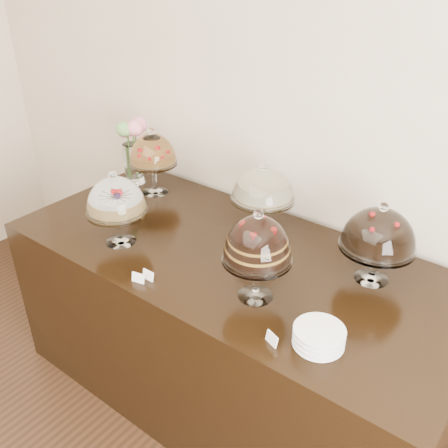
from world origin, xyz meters
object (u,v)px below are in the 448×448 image
Objects in this scene: flower_vase at (132,145)px; plate_stack at (319,337)px; cake_stand_choco_layer at (258,243)px; cake_stand_dark_choco at (379,232)px; cake_stand_sugar_sponge at (116,199)px; display_counter at (230,326)px; cake_stand_fruit_tart at (153,152)px; cake_stand_cheesecake at (263,188)px.

plate_stack is (1.57, -0.59, -0.20)m from flower_vase.
cake_stand_dark_choco is (0.33, 0.41, -0.02)m from cake_stand_choco_layer.
cake_stand_dark_choco is at bearing 22.50° from cake_stand_sugar_sponge.
cake_stand_choco_layer is 1.09× the size of cake_stand_dark_choco.
flower_vase is at bearing 163.06° from display_counter.
plate_stack is (0.01, -0.51, -0.20)m from cake_stand_dark_choco.
display_counter is 1.20m from flower_vase.
cake_stand_sugar_sponge is at bearing -157.50° from cake_stand_dark_choco.
display_counter is 5.62× the size of cake_stand_fruit_tart.
cake_stand_choco_layer reaches higher than cake_stand_dark_choco.
flower_vase is (-0.20, 0.03, -0.01)m from cake_stand_fruit_tart.
plate_stack is at bearing -20.47° from flower_vase.
display_counter is 5.91× the size of cake_stand_dark_choco.
display_counter is at bearing 154.47° from plate_stack.
cake_stand_dark_choco is at bearing 91.50° from plate_stack.
cake_stand_fruit_tart is at bearing -179.15° from cake_stand_cheesecake.
plate_stack is at bearing -88.50° from cake_stand_dark_choco.
cake_stand_sugar_sponge is at bearing -133.46° from cake_stand_cheesecake.
cake_stand_sugar_sponge is 0.71m from cake_stand_cheesecake.
cake_stand_dark_choco reaches higher than cake_stand_cheesecake.
cake_stand_dark_choco is 0.92× the size of flower_vase.
cake_stand_sugar_sponge is 0.56m from cake_stand_fruit_tart.
plate_stack is at bearing -22.10° from cake_stand_fruit_tart.
cake_stand_dark_choco is 1.56m from flower_vase.
display_counter is at bearing -89.14° from cake_stand_cheesecake.
cake_stand_cheesecake is 2.01× the size of plate_stack.
cake_stand_sugar_sponge is at bearing -63.16° from cake_stand_fruit_tart.
display_counter is 0.94m from cake_stand_dark_choco.
cake_stand_choco_layer reaches higher than flower_vase.
cake_stand_cheesecake is (-0.28, 0.47, -0.02)m from cake_stand_choco_layer.
cake_stand_dark_choco is 2.03× the size of plate_stack.
cake_stand_choco_layer is 2.21× the size of plate_stack.
cake_stand_fruit_tart is (-0.74, -0.01, 0.01)m from cake_stand_cheesecake.
cake_stand_dark_choco is 0.95× the size of cake_stand_fruit_tart.
cake_stand_dark_choco is (0.61, 0.21, 0.68)m from display_counter.
cake_stand_cheesecake is 0.62m from cake_stand_dark_choco.
cake_stand_sugar_sponge reaches higher than cake_stand_cheesecake.
plate_stack is at bearing -2.74° from cake_stand_sugar_sponge.
flower_vase is at bearing 159.53° from plate_stack.
cake_stand_dark_choco reaches higher than display_counter.
cake_stand_dark_choco is 0.55m from plate_stack.
cake_stand_sugar_sponge is 1.13m from plate_stack.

